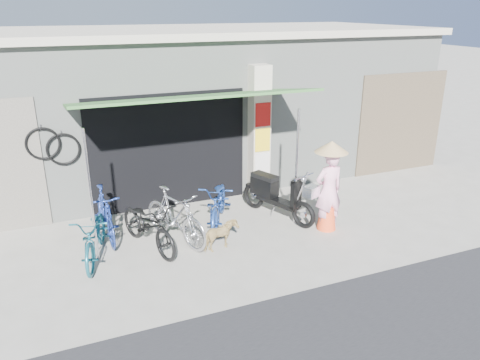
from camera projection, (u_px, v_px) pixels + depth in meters
name	position (u px, v px, depth m)	size (l,w,h in m)	color
ground	(271.00, 247.00, 8.64)	(80.00, 80.00, 0.00)	gray
bicycle_shop	(188.00, 100.00, 12.41)	(12.30, 5.30, 3.66)	gray
shop_pillar	(259.00, 132.00, 10.54)	(0.42, 0.44, 3.00)	beige
awning	(193.00, 99.00, 8.85)	(4.60, 1.88, 2.72)	#2E5C29
neighbour_right	(401.00, 123.00, 12.21)	(2.60, 0.06, 2.60)	brown
bike_teal	(96.00, 235.00, 8.08)	(0.60, 1.73, 0.91)	#165463
bike_blue	(105.00, 214.00, 8.81)	(0.46, 1.64, 0.98)	navy
bike_black	(148.00, 225.00, 8.43)	(0.62, 1.78, 0.93)	black
bike_silver	(175.00, 216.00, 8.65)	(0.49, 1.75, 1.05)	#B3B2B7
bike_navy	(219.00, 203.00, 9.34)	(0.65, 1.86, 0.97)	navy
street_dog	(220.00, 236.00, 8.44)	(0.30, 0.66, 0.56)	tan
moped	(276.00, 195.00, 9.70)	(0.92, 1.86, 1.10)	black
nun	(329.00, 187.00, 9.04)	(0.64, 0.64, 1.81)	#FFABCB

